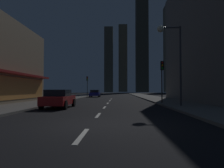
% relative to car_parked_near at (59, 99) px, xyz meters
% --- Properties ---
extents(ground_plane, '(78.00, 136.00, 0.10)m').
position_rel_car_parked_near_xyz_m(ground_plane, '(3.60, 24.16, -0.79)').
color(ground_plane, black).
extents(sidewalk_right, '(4.00, 76.00, 0.15)m').
position_rel_car_parked_near_xyz_m(sidewalk_right, '(10.60, 24.16, -0.67)').
color(sidewalk_right, '#605E59').
rests_on(sidewalk_right, ground).
extents(sidewalk_left, '(4.00, 76.00, 0.15)m').
position_rel_car_parked_near_xyz_m(sidewalk_left, '(-3.40, 24.16, -0.67)').
color(sidewalk_left, '#605E59').
rests_on(sidewalk_left, ground).
extents(lane_marking_center, '(0.16, 28.20, 0.01)m').
position_rel_car_parked_near_xyz_m(lane_marking_center, '(3.60, 3.16, -0.73)').
color(lane_marking_center, silver).
rests_on(lane_marking_center, ground).
extents(skyscraper_distant_tall, '(5.36, 5.25, 40.73)m').
position_rel_car_parked_near_xyz_m(skyscraper_distant_tall, '(-1.35, 112.73, 19.62)').
color(skyscraper_distant_tall, '#474435').
rests_on(skyscraper_distant_tall, ground).
extents(skyscraper_distant_mid, '(6.63, 7.88, 51.60)m').
position_rel_car_parked_near_xyz_m(skyscraper_distant_mid, '(8.21, 143.78, 25.06)').
color(skyscraper_distant_mid, '#4C4939').
rests_on(skyscraper_distant_mid, ground).
extents(skyscraper_distant_short, '(7.89, 6.93, 68.83)m').
position_rel_car_parked_near_xyz_m(skyscraper_distant_short, '(20.09, 118.43, 33.68)').
color(skyscraper_distant_short, '#343227').
rests_on(skyscraper_distant_short, ground).
extents(skyscraper_distant_slender, '(5.83, 7.65, 56.93)m').
position_rel_car_parked_near_xyz_m(skyscraper_distant_slender, '(38.30, 121.41, 27.73)').
color(skyscraper_distant_slender, '#474335').
rests_on(skyscraper_distant_slender, ground).
extents(car_parked_near, '(1.98, 4.24, 1.45)m').
position_rel_car_parked_near_xyz_m(car_parked_near, '(0.00, 0.00, 0.00)').
color(car_parked_near, '#B21919').
rests_on(car_parked_near, ground).
extents(car_parked_far, '(1.98, 4.24, 1.45)m').
position_rel_car_parked_near_xyz_m(car_parked_far, '(0.00, 25.37, 0.00)').
color(car_parked_far, navy).
rests_on(car_parked_far, ground).
extents(fire_hydrant_far_left, '(0.42, 0.30, 0.65)m').
position_rel_car_parked_near_xyz_m(fire_hydrant_far_left, '(-2.30, 10.59, -0.29)').
color(fire_hydrant_far_left, red).
rests_on(fire_hydrant_far_left, sidewalk_left).
extents(traffic_light_near_right, '(0.32, 0.48, 4.20)m').
position_rel_car_parked_near_xyz_m(traffic_light_near_right, '(9.10, 4.48, 2.45)').
color(traffic_light_near_right, '#2D2D2D').
rests_on(traffic_light_near_right, sidewalk_right).
extents(traffic_light_far_left, '(0.32, 0.48, 4.20)m').
position_rel_car_parked_near_xyz_m(traffic_light_far_left, '(-1.90, 27.56, 2.45)').
color(traffic_light_far_left, '#2D2D2D').
rests_on(traffic_light_far_left, sidewalk_left).
extents(street_lamp_right, '(1.96, 0.56, 6.58)m').
position_rel_car_parked_near_xyz_m(street_lamp_right, '(8.98, 0.70, 4.33)').
color(street_lamp_right, '#38383D').
rests_on(street_lamp_right, sidewalk_right).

